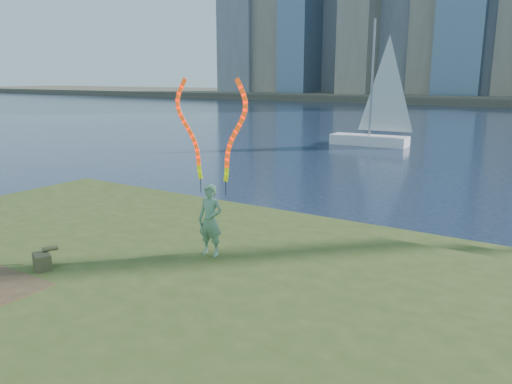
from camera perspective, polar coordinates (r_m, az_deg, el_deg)
The scene contains 5 objects.
ground at distance 10.49m, azimuth -11.83°, elevation -11.94°, with size 320.00×320.00×0.00m, color #17233B.
grassy_knoll at distance 9.04m, azimuth -22.46°, elevation -14.58°, with size 20.00×18.00×0.80m.
woman_with_ribbons at distance 10.02m, azimuth -5.18°, elevation 0.69°, with size 1.98×0.42×3.88m.
canvas_bag at distance 10.42m, azimuth -23.19°, elevation -7.20°, with size 0.50×0.56×0.40m.
sailboat at distance 33.50m, azimuth 13.33°, elevation 7.53°, with size 5.27×1.76×7.97m.
Camera 1 is at (6.79, -6.69, 4.38)m, focal length 35.00 mm.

